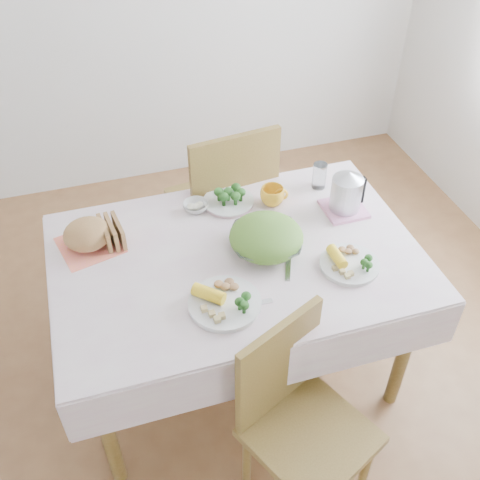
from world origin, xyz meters
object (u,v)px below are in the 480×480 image
object	(u,v)px
chair_near	(311,432)
dinner_plate_left	(225,304)
dinner_plate_right	(349,264)
yellow_mug	(272,196)
salad_bowl	(266,242)
electric_kettle	(347,188)
dining_table	(237,317)
chair_far	(220,210)

from	to	relation	value
chair_near	dinner_plate_left	size ratio (longest dim) A/B	3.25
dinner_plate_right	yellow_mug	bearing A→B (deg)	108.22
salad_bowl	yellow_mug	world-z (taller)	yellow_mug
dinner_plate_right	electric_kettle	bearing A→B (deg)	68.42
dining_table	electric_kettle	distance (m)	0.76
salad_bowl	dinner_plate_right	distance (m)	0.35
salad_bowl	chair_far	bearing A→B (deg)	91.62
chair_near	yellow_mug	world-z (taller)	chair_near
dining_table	chair_far	xyz separation A→B (m)	(0.11, 0.67, 0.09)
dining_table	chair_far	bearing A→B (deg)	80.91
chair_near	dinner_plate_right	distance (m)	0.66
dinner_plate_left	electric_kettle	xyz separation A→B (m)	(0.67, 0.39, 0.11)
salad_bowl	yellow_mug	bearing A→B (deg)	65.73
chair_far	dinner_plate_left	size ratio (longest dim) A/B	3.75
dining_table	chair_far	world-z (taller)	chair_far
dining_table	dinner_plate_right	xyz separation A→B (m)	(0.41, -0.20, 0.40)
dinner_plate_left	electric_kettle	distance (m)	0.78
salad_bowl	electric_kettle	bearing A→B (deg)	18.48
chair_far	dinner_plate_left	bearing A→B (deg)	68.80
salad_bowl	electric_kettle	size ratio (longest dim) A/B	1.50
chair_near	yellow_mug	bearing A→B (deg)	54.64
salad_bowl	yellow_mug	xyz separation A→B (m)	(0.13, 0.28, 0.01)
salad_bowl	dinner_plate_left	bearing A→B (deg)	-134.54
chair_near	dinner_plate_right	bearing A→B (deg)	30.04
dinner_plate_left	yellow_mug	world-z (taller)	yellow_mug
dining_table	chair_near	xyz separation A→B (m)	(0.08, -0.68, 0.09)
dinner_plate_left	yellow_mug	bearing A→B (deg)	54.87
dining_table	salad_bowl	world-z (taller)	salad_bowl
dining_table	salad_bowl	size ratio (longest dim) A/B	4.88
dining_table	electric_kettle	world-z (taller)	electric_kettle
dining_table	dinner_plate_right	size ratio (longest dim) A/B	5.80
yellow_mug	electric_kettle	size ratio (longest dim) A/B	0.57
dinner_plate_left	dinner_plate_right	bearing A→B (deg)	5.88
dining_table	dinner_plate_right	distance (m)	0.61
electric_kettle	dinner_plate_right	bearing A→B (deg)	-124.32
chair_near	dinner_plate_left	bearing A→B (deg)	90.41
chair_far	dinner_plate_right	size ratio (longest dim) A/B	4.28
chair_far	electric_kettle	xyz separation A→B (m)	(0.44, -0.53, 0.42)
chair_far	electric_kettle	distance (m)	0.80
dinner_plate_left	dinner_plate_right	world-z (taller)	dinner_plate_left
salad_bowl	dinner_plate_right	world-z (taller)	salad_bowl
chair_far	salad_bowl	world-z (taller)	chair_far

